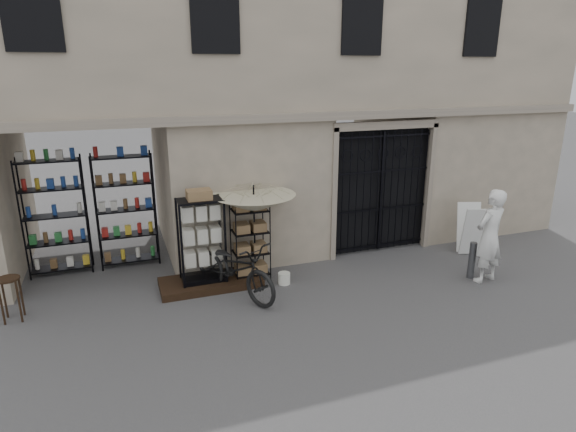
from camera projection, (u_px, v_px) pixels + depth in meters
name	position (u px, v px, depth m)	size (l,w,h in m)	color
ground	(353.00, 300.00, 9.07)	(80.00, 80.00, 0.00)	#27272B
main_building	(282.00, 55.00, 11.35)	(14.00, 4.00, 9.00)	tan
shop_recess	(92.00, 208.00, 9.69)	(3.00, 1.70, 3.00)	black
shop_shelving	(92.00, 213.00, 10.19)	(2.70, 0.50, 2.50)	black
iron_gate	(378.00, 189.00, 11.25)	(2.50, 0.21, 3.00)	black
step_platform	(211.00, 282.00, 9.67)	(2.00, 0.90, 0.15)	black
display_cabinet	(202.00, 245.00, 9.39)	(0.88, 0.61, 1.80)	black
wire_rack	(250.00, 244.00, 9.78)	(0.76, 0.59, 1.59)	black
market_umbrella	(254.00, 199.00, 9.54)	(1.58, 1.61, 2.39)	black
white_bucket	(284.00, 278.00, 9.75)	(0.25, 0.25, 0.24)	silver
bicycle	(236.00, 295.00, 9.29)	(0.75, 1.13, 2.15)	black
wooden_stool	(11.00, 298.00, 8.26)	(0.40, 0.40, 0.79)	black
steel_bollard	(472.00, 260.00, 9.97)	(0.14, 0.14, 0.78)	#54555A
shopkeeper	(484.00, 280.00, 9.94)	(0.71, 1.94, 0.46)	silver
easel_sign	(472.00, 229.00, 11.21)	(0.73, 0.78, 1.16)	silver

